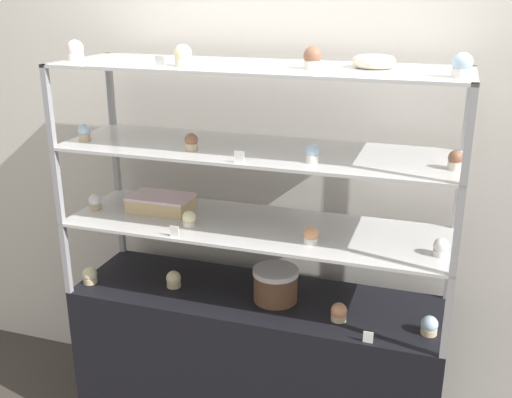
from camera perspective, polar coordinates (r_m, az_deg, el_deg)
back_wall at (r=2.66m, az=2.56°, el=6.06°), size 8.00×0.05×2.60m
display_base at (r=2.71m, az=0.00°, el=-15.67°), size 1.53×0.47×0.70m
display_riser_lower at (r=2.40m, az=0.00°, el=-2.88°), size 1.53×0.47×0.31m
display_riser_middle at (r=2.30m, az=0.00°, el=4.39°), size 1.53×0.47×0.31m
display_riser_upper at (r=2.24m, az=0.00°, el=12.19°), size 1.53×0.47×0.31m
layer_cake_centerpiece at (r=2.46m, az=1.87°, el=-8.14°), size 0.19×0.19×0.14m
sheet_cake_frosted at (r=2.57m, az=-9.03°, el=-0.37°), size 0.26×0.17×0.07m
cupcake_0 at (r=2.71m, az=-15.54°, el=-7.05°), size 0.06×0.06×0.07m
cupcake_1 at (r=2.61m, az=-7.85°, el=-7.60°), size 0.06×0.06×0.07m
cupcake_2 at (r=2.36m, az=7.90°, el=-10.64°), size 0.06×0.06×0.07m
cupcake_3 at (r=2.34m, az=16.18°, el=-11.52°), size 0.06×0.06×0.07m
price_tag_0 at (r=2.25m, az=10.63°, el=-12.81°), size 0.04×0.00×0.04m
cupcake_4 at (r=2.65m, az=-15.07°, el=-0.28°), size 0.05×0.05×0.07m
cupcake_5 at (r=2.38m, az=-6.38°, el=-1.93°), size 0.05×0.05×0.07m
cupcake_6 at (r=2.22m, az=5.25°, el=-3.48°), size 0.05×0.05×0.07m
cupcake_7 at (r=2.21m, az=17.20°, el=-4.45°), size 0.05×0.05×0.07m
price_tag_1 at (r=2.30m, az=-7.77°, el=-3.09°), size 0.04×0.00×0.04m
cupcake_8 at (r=2.52m, az=-16.03°, el=6.10°), size 0.05×0.05×0.07m
cupcake_9 at (r=2.28m, az=-6.18°, el=5.42°), size 0.05×0.05×0.07m
cupcake_10 at (r=2.11m, az=5.41°, el=4.34°), size 0.05×0.05×0.07m
cupcake_11 at (r=2.13m, az=18.46°, el=3.53°), size 0.05×0.05×0.07m
price_tag_2 at (r=2.10m, az=-1.62°, el=4.00°), size 0.04×0.00×0.04m
cupcake_12 at (r=2.50m, az=-16.82°, el=13.39°), size 0.06×0.06×0.08m
cupcake_13 at (r=2.21m, az=-6.97°, el=13.38°), size 0.06×0.06×0.08m
cupcake_14 at (r=2.13m, az=5.41°, el=13.21°), size 0.06×0.06×0.08m
cupcake_15 at (r=2.01m, az=19.05°, el=11.92°), size 0.06×0.06×0.08m
price_tag_3 at (r=2.15m, az=-9.12°, el=12.72°), size 0.04×0.00×0.04m
donut_glazed at (r=2.19m, az=11.17°, el=12.71°), size 0.15×0.15×0.04m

